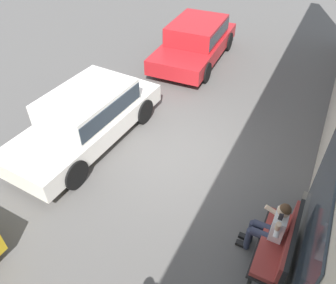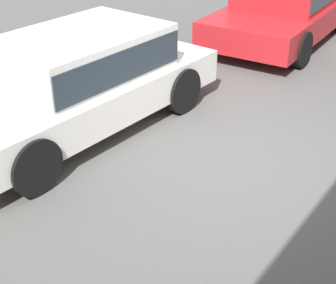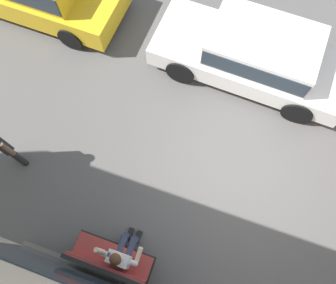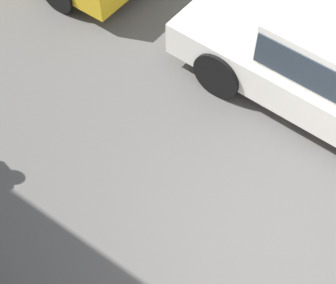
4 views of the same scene
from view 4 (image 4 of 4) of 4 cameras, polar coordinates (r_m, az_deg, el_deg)
ground_plane at (r=5.99m, az=12.82°, el=-11.49°), size 60.00×60.00×0.00m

